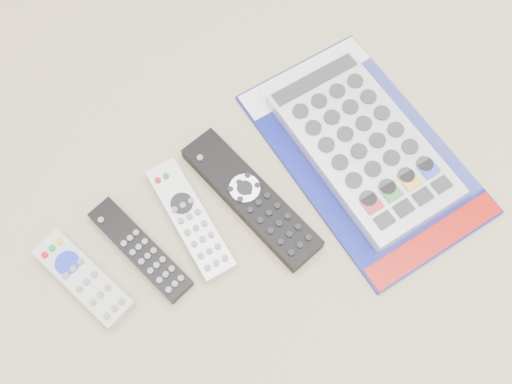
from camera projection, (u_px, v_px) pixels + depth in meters
remote_small_grey at (84, 279)px, 0.77m from camera, size 0.08×0.16×0.02m
remote_slim_black at (141, 250)px, 0.79m from camera, size 0.06×0.18×0.02m
remote_silver_dvd at (190, 219)px, 0.80m from camera, size 0.07×0.19×0.02m
remote_large_black at (251, 198)px, 0.81m from camera, size 0.08×0.25×0.03m
jumbo_remote_packaged at (363, 144)px, 0.84m from camera, size 0.26×0.39×0.05m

